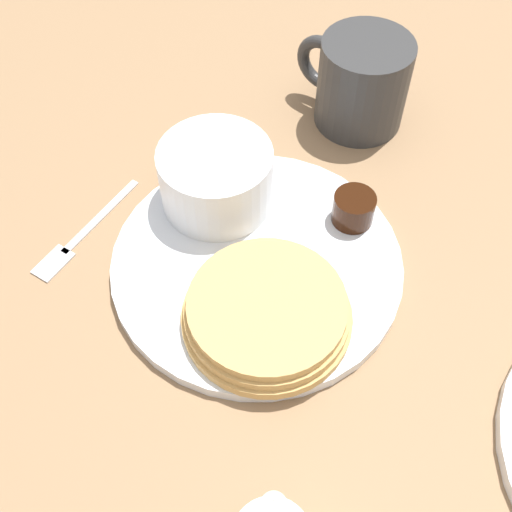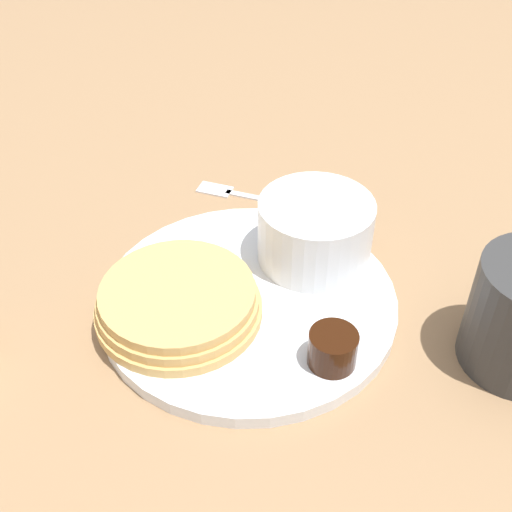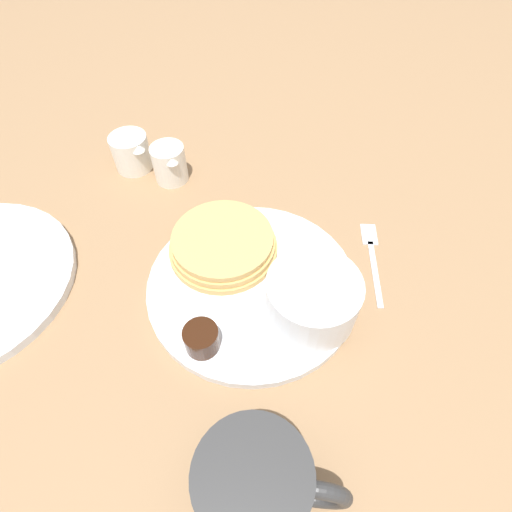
# 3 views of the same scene
# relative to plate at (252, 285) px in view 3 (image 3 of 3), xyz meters

# --- Properties ---
(ground_plane) EXTENTS (4.00, 4.00, 0.00)m
(ground_plane) POSITION_rel_plate_xyz_m (0.00, 0.00, -0.01)
(ground_plane) COLOR #93704C
(plate) EXTENTS (0.25, 0.25, 0.01)m
(plate) POSITION_rel_plate_xyz_m (0.00, 0.00, 0.00)
(plate) COLOR white
(plate) RESTS_ON ground_plane
(pancake_stack) EXTENTS (0.14, 0.14, 0.03)m
(pancake_stack) POSITION_rel_plate_xyz_m (0.02, 0.06, 0.02)
(pancake_stack) COLOR tan
(pancake_stack) RESTS_ON plate
(bowl) EXTENTS (0.10, 0.10, 0.06)m
(bowl) POSITION_rel_plate_xyz_m (-0.00, -0.08, 0.04)
(bowl) COLOR white
(bowl) RESTS_ON plate
(syrup_cup) EXTENTS (0.04, 0.04, 0.03)m
(syrup_cup) POSITION_rel_plate_xyz_m (-0.10, 0.00, 0.02)
(syrup_cup) COLOR black
(syrup_cup) RESTS_ON plate
(butter_ramekin) EXTENTS (0.05, 0.05, 0.04)m
(butter_ramekin) POSITION_rel_plate_xyz_m (-0.02, -0.09, 0.02)
(butter_ramekin) COLOR white
(butter_ramekin) RESTS_ON plate
(coffee_mug) EXTENTS (0.09, 0.12, 0.09)m
(coffee_mug) POSITION_rel_plate_xyz_m (-0.18, -0.12, 0.04)
(coffee_mug) COLOR #333333
(coffee_mug) RESTS_ON ground_plane
(creamer_pitcher_near) EXTENTS (0.05, 0.06, 0.06)m
(creamer_pitcher_near) POSITION_rel_plate_xyz_m (0.10, 0.21, 0.02)
(creamer_pitcher_near) COLOR white
(creamer_pitcher_near) RESTS_ON ground_plane
(creamer_pitcher_far) EXTENTS (0.06, 0.08, 0.06)m
(creamer_pitcher_far) POSITION_rel_plate_xyz_m (0.09, 0.28, 0.02)
(creamer_pitcher_far) COLOR white
(creamer_pitcher_far) RESTS_ON ground_plane
(fork) EXTENTS (0.12, 0.08, 0.00)m
(fork) POSITION_rel_plate_xyz_m (0.13, -0.10, -0.00)
(fork) COLOR silver
(fork) RESTS_ON ground_plane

